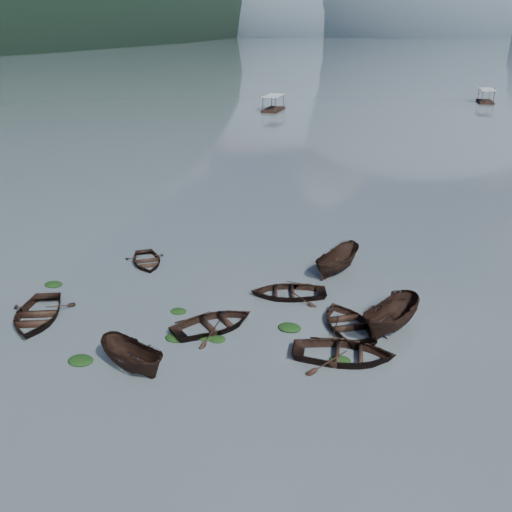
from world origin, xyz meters
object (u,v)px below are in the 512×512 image
(rowboat_0, at_px, (37,320))
(pontoon_left, at_px, (273,111))
(rowboat_3, at_px, (348,328))
(pontoon_centre, at_px, (485,103))

(rowboat_0, distance_m, pontoon_left, 80.80)
(rowboat_3, relative_size, pontoon_centre, 0.69)
(rowboat_0, height_order, pontoon_centre, pontoon_centre)
(rowboat_0, relative_size, pontoon_left, 0.72)
(rowboat_3, relative_size, pontoon_left, 0.66)
(pontoon_centre, bearing_deg, pontoon_left, -151.59)
(rowboat_3, distance_m, pontoon_centre, 100.82)
(pontoon_left, height_order, pontoon_centre, pontoon_left)
(rowboat_0, bearing_deg, rowboat_3, -7.60)
(rowboat_0, xyz_separation_m, rowboat_3, (15.87, 4.94, 0.00))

